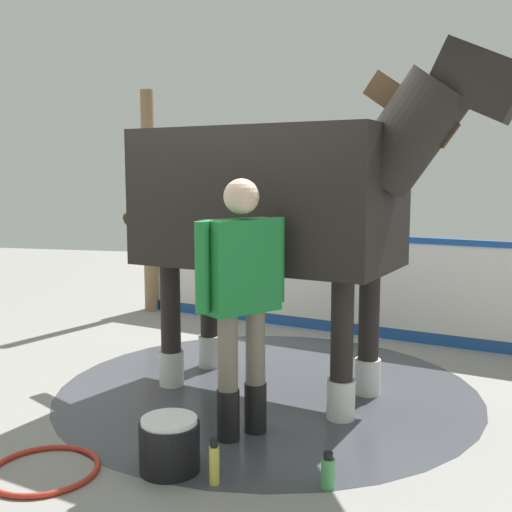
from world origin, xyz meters
name	(u,v)px	position (x,y,z in m)	size (l,w,h in m)	color
ground_plane	(237,387)	(0.00, 0.00, -0.01)	(16.00, 16.00, 0.02)	gray
wet_patch	(267,389)	(-0.04, -0.26, 0.00)	(3.34, 3.34, 0.00)	#42444C
barrier_wall	(355,288)	(1.89, -0.82, 0.50)	(1.62, 5.34, 1.08)	white
roof_post_far	(149,203)	(2.50, 1.76, 1.36)	(0.16, 0.16, 2.72)	olive
horse	(280,200)	(-0.07, -0.36, 1.52)	(1.54, 3.19, 2.59)	black
handler	(242,290)	(-0.95, -0.28, 0.98)	(0.54, 0.49, 1.69)	black
wash_bucket	(170,445)	(-1.52, 0.02, 0.16)	(0.36, 0.36, 0.32)	black
bottle_shampoo	(214,463)	(-1.62, -0.29, 0.12)	(0.06, 0.06, 0.27)	#D8CC4C
bottle_spray	(328,472)	(-1.53, -0.91, 0.09)	(0.08, 0.08, 0.21)	#4CA559
hose_coil	(44,470)	(-1.71, 0.72, 0.02)	(0.64, 0.64, 0.03)	#B72D1E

